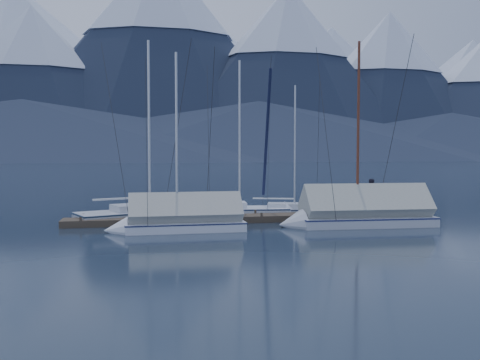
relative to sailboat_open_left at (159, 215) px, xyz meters
name	(u,v)px	position (x,y,z in m)	size (l,w,h in m)	color
ground	(248,227)	(4.11, -4.25, -0.19)	(1000.00, 1000.00, 0.00)	black
mountain_range	(149,81)	(8.23, 366.20, 58.46)	(877.00, 584.00, 150.50)	#475675
dock	(240,220)	(4.11, -2.25, -0.08)	(18.00, 1.50, 0.54)	#382D23
mooring_posts	(231,215)	(3.61, -2.25, 0.16)	(15.12, 1.52, 0.35)	#382D23
sailboat_open_left	(159,215)	(0.00, 0.00, 0.00)	(8.33, 5.07, 10.66)	#B8BCC5
sailboat_open_mid	(248,213)	(5.12, 0.26, -0.02)	(7.58, 3.18, 9.79)	silver
sailboat_open_right	(302,212)	(8.27, -0.04, -0.04)	(6.52, 3.59, 8.31)	silver
sailboat_covered_near	(354,216)	(9.35, -4.90, 0.32)	(7.87, 3.35, 10.08)	silver
sailboat_covered_far	(174,222)	(0.48, -4.83, 0.25)	(6.45, 2.74, 9.03)	white
person	(372,195)	(11.61, -2.23, 1.08)	(0.68, 0.44, 1.86)	black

